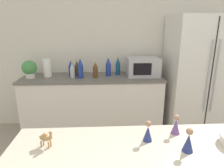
% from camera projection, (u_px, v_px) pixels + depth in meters
% --- Properties ---
extents(wall_back, '(8.00, 0.06, 2.55)m').
position_uv_depth(wall_back, '(121.00, 49.00, 3.27)').
color(wall_back, silver).
rests_on(wall_back, ground_plane).
extents(back_counter, '(2.12, 0.63, 0.91)m').
position_uv_depth(back_counter, '(93.00, 104.00, 3.16)').
color(back_counter, silver).
rests_on(back_counter, ground_plane).
extents(refrigerator, '(0.92, 0.74, 1.80)m').
position_uv_depth(refrigerator, '(198.00, 77.00, 3.04)').
color(refrigerator, silver).
rests_on(refrigerator, ground_plane).
extents(potted_plant, '(0.21, 0.21, 0.26)m').
position_uv_depth(potted_plant, '(29.00, 69.00, 2.91)').
color(potted_plant, silver).
rests_on(potted_plant, back_counter).
extents(paper_towel_roll, '(0.12, 0.12, 0.27)m').
position_uv_depth(paper_towel_roll, '(47.00, 68.00, 3.00)').
color(paper_towel_roll, white).
rests_on(paper_towel_roll, back_counter).
extents(microwave, '(0.48, 0.37, 0.28)m').
position_uv_depth(microwave, '(143.00, 67.00, 3.05)').
color(microwave, '#B2B5BA').
rests_on(microwave, back_counter).
extents(back_bottle_0, '(0.07, 0.07, 0.24)m').
position_uv_depth(back_bottle_0, '(77.00, 68.00, 3.07)').
color(back_bottle_0, brown).
rests_on(back_bottle_0, back_counter).
extents(back_bottle_1, '(0.07, 0.07, 0.23)m').
position_uv_depth(back_bottle_1, '(72.00, 71.00, 2.92)').
color(back_bottle_1, '#B2B7BC').
rests_on(back_bottle_1, back_counter).
extents(back_bottle_2, '(0.07, 0.07, 0.24)m').
position_uv_depth(back_bottle_2, '(95.00, 70.00, 2.94)').
color(back_bottle_2, brown).
rests_on(back_bottle_2, back_counter).
extents(back_bottle_3, '(0.07, 0.07, 0.29)m').
position_uv_depth(back_bottle_3, '(118.00, 66.00, 3.10)').
color(back_bottle_3, navy).
rests_on(back_bottle_3, back_counter).
extents(back_bottle_4, '(0.08, 0.08, 0.25)m').
position_uv_depth(back_bottle_4, '(71.00, 68.00, 3.05)').
color(back_bottle_4, navy).
rests_on(back_bottle_4, back_counter).
extents(back_bottle_5, '(0.08, 0.08, 0.30)m').
position_uv_depth(back_bottle_5, '(80.00, 68.00, 2.92)').
color(back_bottle_5, navy).
rests_on(back_bottle_5, back_counter).
extents(back_bottle_6, '(0.08, 0.08, 0.29)m').
position_uv_depth(back_bottle_6, '(108.00, 67.00, 3.04)').
color(back_bottle_6, navy).
rests_on(back_bottle_6, back_counter).
extents(camel_figurine, '(0.09, 0.06, 0.11)m').
position_uv_depth(camel_figurine, '(46.00, 137.00, 1.19)').
color(camel_figurine, '#A87F4C').
rests_on(camel_figurine, bar_counter).
extents(wise_man_figurine_blue, '(0.06, 0.06, 0.14)m').
position_uv_depth(wise_man_figurine_blue, '(148.00, 132.00, 1.25)').
color(wise_man_figurine_blue, navy).
rests_on(wise_man_figurine_blue, bar_counter).
extents(wise_man_figurine_crimson, '(0.06, 0.06, 0.14)m').
position_uv_depth(wise_man_figurine_crimson, '(176.00, 126.00, 1.34)').
color(wise_man_figurine_crimson, '#6B4784').
rests_on(wise_man_figurine_crimson, bar_counter).
extents(wise_man_figurine_purple, '(0.06, 0.06, 0.15)m').
position_uv_depth(wise_man_figurine_purple, '(188.00, 141.00, 1.14)').
color(wise_man_figurine_purple, navy).
rests_on(wise_man_figurine_purple, bar_counter).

